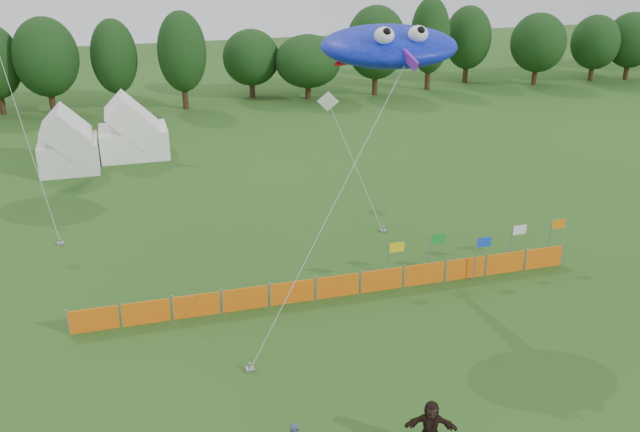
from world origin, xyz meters
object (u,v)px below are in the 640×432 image
object	(u,v)px
tent_right	(133,133)
stingray_kite	(386,45)
tent_left	(68,145)
barrier_fence	(338,286)
spectator_f	(431,426)

from	to	relation	value
tent_right	stingray_kite	distance (m)	25.32
tent_left	barrier_fence	world-z (taller)	tent_left
spectator_f	barrier_fence	bearing A→B (deg)	110.66
stingray_kite	barrier_fence	bearing A→B (deg)	-157.37
barrier_fence	spectator_f	world-z (taller)	spectator_f
barrier_fence	stingray_kite	size ratio (longest dim) A/B	1.80
tent_right	spectator_f	bearing A→B (deg)	-77.34
tent_left	stingray_kite	world-z (taller)	stingray_kite
stingray_kite	spectator_f	bearing A→B (deg)	-102.24
stingray_kite	tent_left	bearing A→B (deg)	124.69
tent_right	stingray_kite	world-z (taller)	stingray_kite
barrier_fence	stingray_kite	xyz separation A→B (m)	(2.20, 0.92, 9.91)
spectator_f	stingray_kite	world-z (taller)	stingray_kite
tent_left	spectator_f	distance (m)	32.69
tent_left	tent_right	size ratio (longest dim) A/B	0.81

